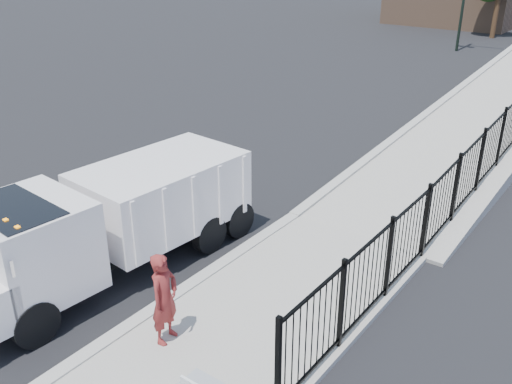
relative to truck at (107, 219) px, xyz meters
The scene contains 6 objects.
ground 2.42m from the truck, 19.93° to the left, with size 120.00×120.00×0.00m, color black.
sidewalk 4.23m from the truck, 19.08° to the right, with size 3.55×12.00×0.12m, color #9E998E.
curb 2.63m from the truck, 34.97° to the right, with size 0.30×12.00×0.16m, color #ADAAA3.
ramp 17.21m from the truck, 76.49° to the left, with size 3.95×24.00×1.70m, color #9E998E.
truck is the anchor object (origin of this frame).
worker 2.97m from the truck, 20.89° to the right, with size 0.66×0.43×1.80m, color maroon.
Camera 1 is at (7.31, -7.66, 7.06)m, focal length 40.00 mm.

